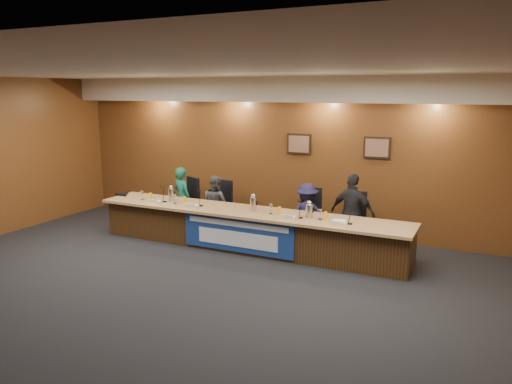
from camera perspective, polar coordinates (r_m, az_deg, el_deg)
floor at (r=7.55m, az=-9.35°, el=-11.45°), size 10.00×10.00×0.00m
ceiling at (r=6.97m, az=-10.23°, el=13.58°), size 10.00×8.00×0.04m
wall_back at (r=10.55m, az=2.95°, el=4.27°), size 10.00×0.04×3.20m
soffit at (r=10.24m, az=2.47°, el=11.63°), size 10.00×0.50×0.50m
dais_body at (r=9.38m, az=-0.96°, el=-4.44°), size 6.00×0.80×0.70m
dais_top at (r=9.24m, az=-1.10°, el=-2.28°), size 6.10×0.95×0.05m
banner at (r=9.02m, az=-2.15°, el=-4.90°), size 2.20×0.02×0.65m
banner_text_upper at (r=8.95m, az=-2.20°, el=-3.70°), size 2.00×0.01×0.10m
banner_text_lower at (r=9.03m, az=-2.19°, el=-5.41°), size 1.60×0.01×0.28m
wall_photo_left at (r=10.35m, az=4.95°, el=5.49°), size 0.52×0.04×0.42m
wall_photo_right at (r=9.90m, az=13.66°, el=4.94°), size 0.52×0.04×0.42m
panelist_a at (r=10.84m, az=-8.43°, el=-0.66°), size 0.56×0.47×1.33m
panelist_b at (r=10.42m, az=-4.64°, el=-1.38°), size 0.72×0.64×1.22m
panelist_c at (r=9.58m, az=5.81°, el=-2.58°), size 0.89×0.70×1.21m
panelist_d at (r=9.29m, az=10.97°, el=-2.38°), size 0.90×0.49×1.46m
office_chair_a at (r=10.96m, az=-8.11°, el=-1.51°), size 0.63×0.63×0.08m
office_chair_b at (r=10.53m, az=-4.36°, el=-1.96°), size 0.53×0.53×0.08m
office_chair_c at (r=9.70m, az=5.99°, el=-3.16°), size 0.54×0.54×0.08m
office_chair_d at (r=9.45m, az=11.07°, el=-3.72°), size 0.55×0.55×0.08m
nameplate_a at (r=10.05m, az=-11.66°, el=-0.97°), size 0.24×0.08×0.10m
microphone_a at (r=10.09m, az=-10.37°, el=-1.08°), size 0.07×0.07×0.02m
juice_glass_a at (r=10.33m, az=-11.98°, el=-0.48°), size 0.06×0.06×0.15m
water_glass_a at (r=10.39m, az=-12.87°, el=-0.37°), size 0.08×0.08×0.18m
nameplate_b at (r=9.57m, az=-7.52°, el=-1.46°), size 0.24×0.08×0.10m
microphone_b at (r=9.63m, az=-6.27°, el=-1.56°), size 0.07×0.07×0.02m
juice_glass_b at (r=9.84m, az=-8.15°, el=-0.95°), size 0.06×0.06×0.15m
water_glass_b at (r=9.91m, az=-9.26°, el=-0.79°), size 0.08×0.08×0.18m
nameplate_c at (r=8.64m, az=3.58°, el=-2.80°), size 0.24×0.08×0.10m
microphone_c at (r=8.71m, az=5.13°, el=-2.94°), size 0.07×0.07×0.02m
juice_glass_c at (r=8.89m, az=2.70°, el=-2.18°), size 0.06×0.06×0.15m
water_glass_c at (r=8.96m, az=1.72°, el=-1.97°), size 0.08×0.08×0.18m
nameplate_d at (r=8.32m, az=9.26°, el=-3.49°), size 0.24×0.08×0.10m
microphone_d at (r=8.43m, az=10.73°, el=-3.58°), size 0.07×0.07×0.02m
juice_glass_d at (r=8.60m, az=7.94°, el=-2.75°), size 0.06×0.06×0.15m
water_glass_d at (r=8.64m, az=7.34°, el=-2.56°), size 0.08×0.08×0.18m
carafe_left at (r=10.13m, az=-9.65°, el=-0.31°), size 0.12×0.12×0.26m
carafe_mid at (r=9.17m, az=-0.32°, el=-1.38°), size 0.12×0.12×0.26m
carafe_right at (r=8.73m, az=6.11°, el=-2.20°), size 0.13×0.13×0.24m
speakerphone at (r=10.92m, az=-14.97°, el=-0.25°), size 0.32×0.32×0.05m
paper_stack at (r=8.59m, az=9.40°, el=-3.31°), size 0.26×0.33×0.01m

